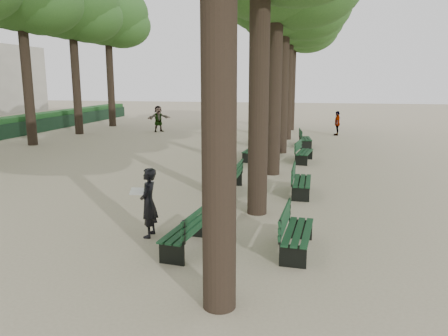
# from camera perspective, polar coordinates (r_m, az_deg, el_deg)

# --- Properties ---
(ground) EXTENTS (120.00, 120.00, 0.00)m
(ground) POSITION_cam_1_polar(r_m,az_deg,el_deg) (9.34, -7.28, -10.74)
(ground) COLOR tan
(ground) RESTS_ON ground
(tree_central_4) EXTENTS (6.00, 6.00, 9.95)m
(tree_central_4) POSITION_cam_1_polar(r_m,az_deg,el_deg) (26.54, 8.67, 20.34)
(tree_central_4) COLOR #33261C
(tree_central_4) RESTS_ON ground
(tree_central_5) EXTENTS (6.00, 6.00, 9.95)m
(tree_central_5) POSITION_cam_1_polar(r_m,az_deg,el_deg) (31.49, 9.09, 18.91)
(tree_central_5) COLOR #33261C
(tree_central_5) RESTS_ON ground
(tree_far_4) EXTENTS (6.00, 6.00, 10.45)m
(tree_far_4) POSITION_cam_1_polar(r_m,az_deg,el_deg) (30.43, -19.36, 19.64)
(tree_far_4) COLOR #33261C
(tree_far_4) RESTS_ON ground
(tree_far_5) EXTENTS (6.00, 6.00, 10.45)m
(tree_far_5) POSITION_cam_1_polar(r_m,az_deg,el_deg) (34.82, -15.02, 18.77)
(tree_far_5) COLOR #33261C
(tree_far_5) RESTS_ON ground
(bench_left_0) EXTENTS (0.79, 1.86, 0.92)m
(bench_left_0) POSITION_cam_1_polar(r_m,az_deg,el_deg) (9.28, -4.83, -9.03)
(bench_left_0) COLOR black
(bench_left_0) RESTS_ON ground
(bench_left_1) EXTENTS (0.60, 1.81, 0.92)m
(bench_left_1) POSITION_cam_1_polar(r_m,az_deg,el_deg) (13.95, 0.75, -1.96)
(bench_left_1) COLOR black
(bench_left_1) RESTS_ON ground
(bench_left_2) EXTENTS (0.77, 1.85, 0.92)m
(bench_left_2) POSITION_cam_1_polar(r_m,az_deg,el_deg) (19.42, 3.73, 1.86)
(bench_left_2) COLOR black
(bench_left_2) RESTS_ON ground
(bench_left_3) EXTENTS (0.69, 1.84, 0.92)m
(bench_left_3) POSITION_cam_1_polar(r_m,az_deg,el_deg) (24.18, 5.20, 3.74)
(bench_left_3) COLOR black
(bench_left_3) RESTS_ON ground
(bench_right_0) EXTENTS (0.69, 1.84, 0.92)m
(bench_right_0) POSITION_cam_1_polar(r_m,az_deg,el_deg) (9.25, 9.53, -9.22)
(bench_right_0) COLOR black
(bench_right_0) RESTS_ON ground
(bench_right_1) EXTENTS (0.60, 1.81, 0.92)m
(bench_right_1) POSITION_cam_1_polar(r_m,az_deg,el_deg) (13.72, 10.10, -2.37)
(bench_right_1) COLOR black
(bench_right_1) RESTS_ON ground
(bench_right_2) EXTENTS (0.81, 1.86, 0.92)m
(bench_right_2) POSITION_cam_1_polar(r_m,az_deg,el_deg) (19.15, 10.43, 1.55)
(bench_right_2) COLOR black
(bench_right_2) RESTS_ON ground
(bench_right_3) EXTENTS (0.75, 1.85, 0.92)m
(bench_right_3) POSITION_cam_1_polar(r_m,az_deg,el_deg) (23.54, 10.58, 3.38)
(bench_right_3) COLOR black
(bench_right_3) RESTS_ON ground
(man_with_map) EXTENTS (0.61, 0.65, 1.59)m
(man_with_map) POSITION_cam_1_polar(r_m,az_deg,el_deg) (9.99, -9.83, -4.48)
(man_with_map) COLOR black
(man_with_map) RESTS_ON ground
(pedestrian_a) EXTENTS (0.53, 0.82, 1.57)m
(pedestrian_a) POSITION_cam_1_polar(r_m,az_deg,el_deg) (34.76, -0.62, 6.99)
(pedestrian_a) COLOR #262628
(pedestrian_a) RESTS_ON ground
(pedestrian_c) EXTENTS (0.37, 0.93, 1.55)m
(pedestrian_c) POSITION_cam_1_polar(r_m,az_deg,el_deg) (28.82, 14.56, 5.68)
(pedestrian_c) COLOR #262628
(pedestrian_c) RESTS_ON ground
(pedestrian_e) EXTENTS (1.46, 1.35, 1.77)m
(pedestrian_e) POSITION_cam_1_polar(r_m,az_deg,el_deg) (30.25, -8.56, 6.38)
(pedestrian_e) COLOR #262628
(pedestrian_e) RESTS_ON ground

